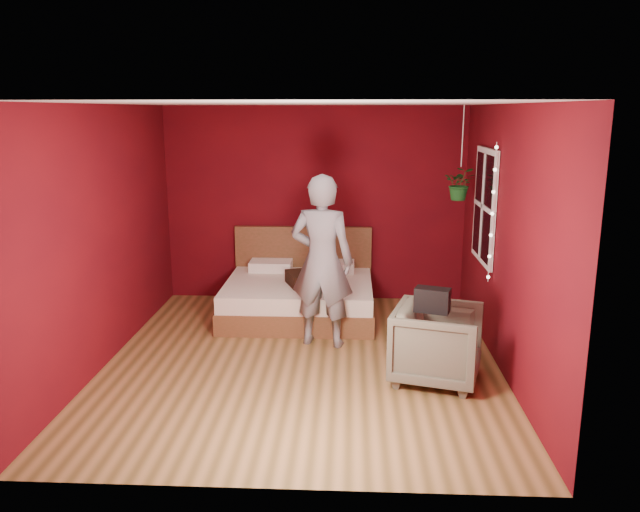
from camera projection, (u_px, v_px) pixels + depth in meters
The scene contains 10 objects.
floor at pixel (302, 361), 6.47m from camera, with size 4.50×4.50×0.00m, color #9B6E3E.
room_walls at pixel (301, 200), 6.09m from camera, with size 4.04×4.54×2.62m.
window at pixel (484, 206), 6.91m from camera, with size 0.05×0.97×1.27m.
fairy_lights at pixel (492, 214), 6.40m from camera, with size 0.04×0.04×1.45m.
bed at pixel (299, 294), 7.88m from camera, with size 1.84×1.56×1.01m.
person at pixel (322, 261), 6.73m from camera, with size 0.69×0.45×1.89m, color gray.
armchair at pixel (437, 344), 5.93m from camera, with size 0.79×0.81×0.74m, color #6A6853.
handbag at pixel (432, 300), 5.68m from camera, with size 0.31×0.16×0.22m, color black.
throw_pillow at pixel (307, 278), 7.60m from camera, with size 0.44×0.44×0.16m, color black.
hanging_plant at pixel (460, 184), 7.09m from camera, with size 0.40×0.37×1.07m.
Camera 1 is at (0.48, -6.03, 2.54)m, focal length 35.00 mm.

